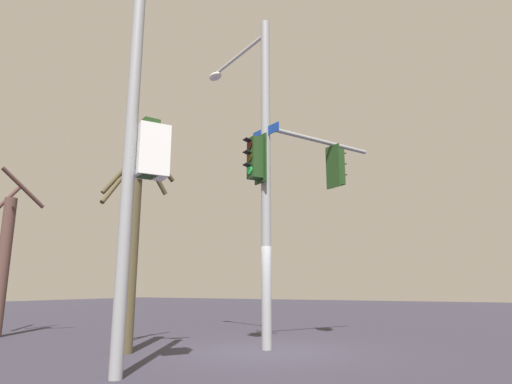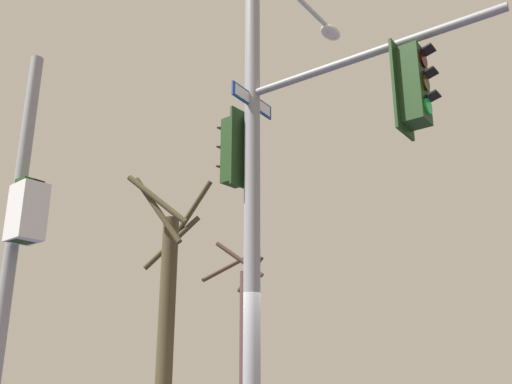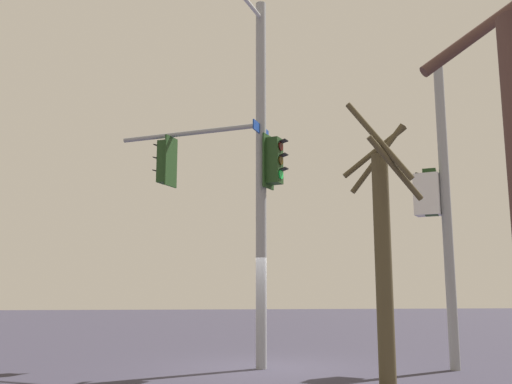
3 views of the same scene
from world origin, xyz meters
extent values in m
cylinder|color=gray|center=(0.16, 0.07, 4.44)|extent=(0.25, 0.25, 8.88)
ellipsoid|color=silver|center=(1.51, 2.60, 8.42)|extent=(0.60, 0.70, 0.20)
cylinder|color=gray|center=(1.89, -0.85, 5.71)|extent=(3.52, 1.94, 0.12)
cube|color=#1E3D19|center=(2.50, -1.17, 5.01)|extent=(0.44, 0.46, 1.10)
cube|color=#1E3D19|center=(2.35, -1.09, 5.01)|extent=(0.30, 0.51, 1.30)
cylinder|color=#2F0403|center=(2.65, -1.25, 5.35)|extent=(0.13, 0.21, 0.22)
cube|color=black|center=(2.71, -1.29, 5.47)|extent=(0.24, 0.26, 0.06)
cylinder|color=#352504|center=(2.65, -1.25, 5.01)|extent=(0.13, 0.21, 0.22)
cube|color=black|center=(2.71, -1.29, 5.13)|extent=(0.24, 0.26, 0.06)
cylinder|color=#19D147|center=(2.65, -1.25, 4.67)|extent=(0.13, 0.21, 0.22)
cube|color=black|center=(2.71, -1.29, 4.79)|extent=(0.24, 0.26, 0.06)
cylinder|color=gray|center=(2.50, -1.17, 5.63)|extent=(0.04, 0.04, 0.15)
cube|color=#1E3D19|center=(-0.14, 0.23, 4.78)|extent=(0.45, 0.46, 1.10)
cube|color=#1E3D19|center=(0.00, 0.14, 4.78)|extent=(0.33, 0.49, 1.30)
cylinder|color=#2F0403|center=(-0.28, 0.32, 5.12)|extent=(0.14, 0.20, 0.22)
cube|color=black|center=(-0.34, 0.36, 5.24)|extent=(0.25, 0.26, 0.06)
cylinder|color=#352504|center=(-0.28, 0.32, 4.78)|extent=(0.14, 0.20, 0.22)
cube|color=black|center=(-0.34, 0.36, 4.90)|extent=(0.25, 0.26, 0.06)
cylinder|color=#19D147|center=(-0.28, 0.32, 4.44)|extent=(0.14, 0.20, 0.22)
cube|color=black|center=(-0.34, 0.36, 4.56)|extent=(0.25, 0.26, 0.06)
cube|color=navy|center=(0.16, 0.07, 5.58)|extent=(0.51, 1.00, 0.24)
cube|color=white|center=(0.18, 0.06, 5.58)|extent=(0.44, 0.90, 0.18)
cylinder|color=gray|center=(-4.10, 0.75, 3.57)|extent=(0.23, 0.23, 7.14)
cube|color=white|center=(-3.76, 0.53, 3.99)|extent=(0.74, 0.71, 0.99)
cube|color=#1E3D19|center=(-3.82, 0.57, 4.04)|extent=(0.43, 0.46, 1.10)
cylinder|color=#2F0403|center=(-3.68, 0.49, 4.38)|extent=(0.13, 0.21, 0.22)
cube|color=black|center=(-3.61, 0.45, 4.50)|extent=(0.24, 0.26, 0.06)
cylinder|color=#352504|center=(-3.68, 0.49, 4.04)|extent=(0.13, 0.21, 0.22)
cube|color=black|center=(-3.61, 0.45, 4.16)|extent=(0.24, 0.26, 0.06)
cylinder|color=#19D147|center=(-3.68, 0.49, 3.70)|extent=(0.13, 0.21, 0.22)
cube|color=black|center=(-3.61, 0.45, 3.82)|extent=(0.24, 0.26, 0.06)
cylinder|color=#503731|center=(-1.25, 8.55, 2.15)|extent=(0.37, 0.37, 4.30)
cylinder|color=#503731|center=(-1.18, 8.93, 4.28)|extent=(0.88, 0.28, 1.10)
cylinder|color=#503731|center=(-1.34, 7.86, 4.54)|extent=(1.47, 0.32, 1.12)
cylinder|color=#503731|center=(-1.91, 9.21, 4.58)|extent=(1.45, 1.46, 1.14)
cylinder|color=#4C422B|center=(-1.88, 2.68, 2.20)|extent=(0.32, 0.32, 4.40)
cylinder|color=#4C422B|center=(-2.01, 2.16, 4.44)|extent=(1.14, 0.40, 1.46)
cylinder|color=#4C422B|center=(-2.00, 3.20, 4.01)|extent=(1.15, 0.36, 1.19)
cylinder|color=#4C422B|center=(-2.00, 2.04, 4.62)|extent=(1.36, 0.37, 1.13)
cylinder|color=#4C422B|center=(-1.71, 3.22, 4.53)|extent=(1.20, 0.48, 1.58)
camera|label=1|loc=(-9.81, -4.83, 1.50)|focal=30.54mm
camera|label=2|loc=(1.34, -8.03, 1.39)|focal=39.43mm
camera|label=3|loc=(1.75, 13.24, 1.76)|focal=39.78mm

